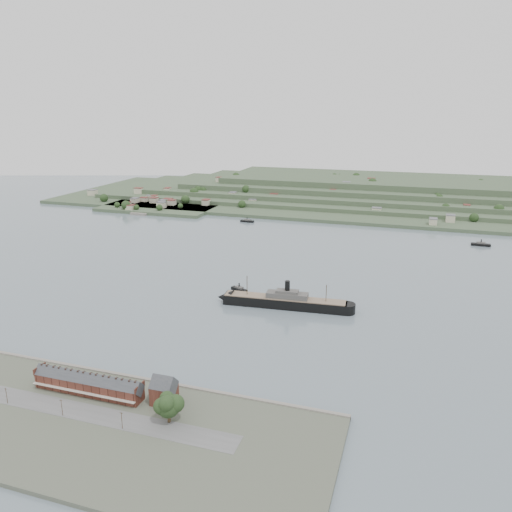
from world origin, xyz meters
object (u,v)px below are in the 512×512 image
(gabled_building, at_px, (164,390))
(tugboat, at_px, (239,289))
(terrace_row, at_px, (89,384))
(steamship, at_px, (281,301))
(fig_tree, at_px, (169,405))

(gabled_building, bearing_deg, tugboat, 96.91)
(terrace_row, height_order, gabled_building, gabled_building)
(gabled_building, bearing_deg, terrace_row, -173.88)
(steamship, relative_size, tugboat, 6.72)
(terrace_row, bearing_deg, gabled_building, 6.12)
(terrace_row, xyz_separation_m, steamship, (56.95, 134.73, -2.60))
(gabled_building, relative_size, fig_tree, 1.01)
(gabled_building, bearing_deg, fig_tree, -54.70)
(fig_tree, bearing_deg, steamship, 85.96)
(tugboat, relative_size, fig_tree, 1.02)
(terrace_row, height_order, steamship, steamship)
(tugboat, xyz_separation_m, fig_tree, (27.57, -163.85, 9.00))
(gabled_building, height_order, fig_tree, gabled_building)
(steamship, bearing_deg, terrace_row, -112.91)
(terrace_row, relative_size, tugboat, 3.90)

